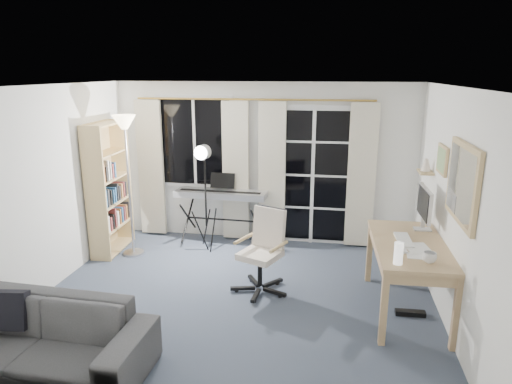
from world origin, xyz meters
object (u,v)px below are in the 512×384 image
bookshelf (107,192)px  torchiere_lamp (126,144)px  desk (409,252)px  sofa (31,327)px  studio_light (203,165)px  office_chair (265,243)px  monitor (424,205)px  mug (430,256)px  keyboard_piano (221,195)px

bookshelf → torchiere_lamp: (0.39, -0.09, 0.71)m
desk → sofa: 3.73m
torchiere_lamp → studio_light: size_ratio=1.25×
torchiere_lamp → desk: torchiere_lamp is taller
office_chair → monitor: monitor is taller
desk → torchiere_lamp: bearing=162.9°
mug → sofa: 3.66m
mug → keyboard_piano: bearing=140.1°
bookshelf → desk: (4.00, -1.09, -0.19)m
keyboard_piano → mug: 3.36m
torchiere_lamp → mug: 4.07m
studio_light → sofa: size_ratio=0.76×
bookshelf → mug: 4.40m
torchiere_lamp → mug: torchiere_lamp is taller
monitor → sofa: monitor is taller
keyboard_piano → mug: keyboard_piano is taller
bookshelf → keyboard_piano: bookshelf is taller
bookshelf → torchiere_lamp: torchiere_lamp is taller
keyboard_piano → desk: 2.97m
studio_light → sofa: 3.13m
mug → desk: bearing=101.3°
studio_light → sofa: bearing=-92.8°
mug → office_chair: bearing=155.2°
monitor → sofa: (-3.56, -2.04, -0.69)m
bookshelf → desk: 4.15m
torchiere_lamp → monitor: 3.88m
office_chair → monitor: size_ratio=1.73×
torchiere_lamp → desk: 3.85m
bookshelf → office_chair: size_ratio=1.90×
keyboard_piano → monitor: monitor is taller
torchiere_lamp → keyboard_piano: torchiere_lamp is taller
office_chair → monitor: 1.87m
keyboard_piano → monitor: 2.95m
studio_light → monitor: studio_light is taller
torchiere_lamp → sofa: size_ratio=0.95×
mug → sofa: (-3.46, -1.09, -0.45)m
monitor → sofa: 4.16m
office_chair → mug: 1.88m
desk → sofa: bearing=-156.3°
torchiere_lamp → office_chair: 2.37m
keyboard_piano → studio_light: bearing=-114.8°
sofa → bookshelf: bearing=105.5°
bookshelf → sofa: size_ratio=0.90×
studio_light → bookshelf: bearing=-158.8°
torchiere_lamp → monitor: bearing=-8.2°
monitor → torchiere_lamp: bearing=170.1°
keyboard_piano → torchiere_lamp: bearing=-148.3°
office_chair → mug: bearing=-2.0°
bookshelf → keyboard_piano: 1.64m
bookshelf → monitor: size_ratio=3.28×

